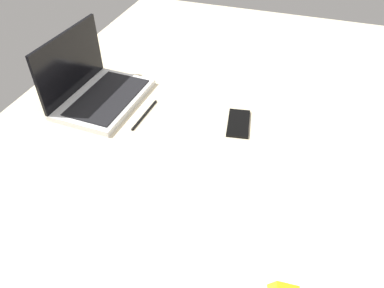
% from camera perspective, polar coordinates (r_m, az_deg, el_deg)
% --- Properties ---
extents(bed_mattress, '(1.80, 1.40, 0.18)m').
position_cam_1_polar(bed_mattress, '(1.27, 4.82, 2.14)').
color(bed_mattress, beige).
rests_on(bed_mattress, ground).
extents(laptop, '(0.34, 0.25, 0.23)m').
position_cam_1_polar(laptop, '(1.28, -15.12, 8.48)').
color(laptop, silver).
rests_on(laptop, bed_mattress).
extents(cell_phone, '(0.15, 0.09, 0.01)m').
position_cam_1_polar(cell_phone, '(1.16, 7.37, 3.29)').
color(cell_phone, black).
rests_on(cell_phone, bed_mattress).
extents(charger_cable, '(0.17, 0.02, 0.01)m').
position_cam_1_polar(charger_cable, '(1.19, -7.53, 4.61)').
color(charger_cable, black).
rests_on(charger_cable, bed_mattress).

